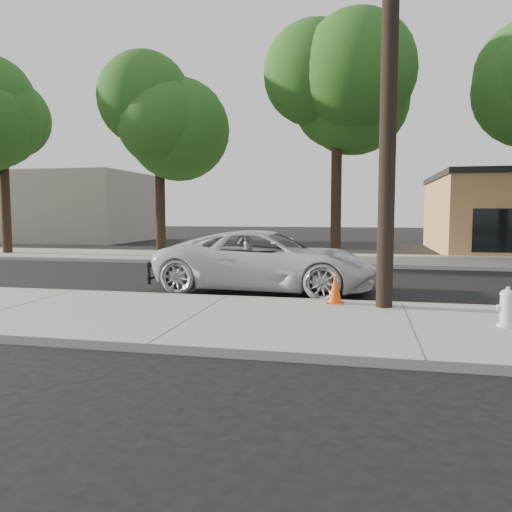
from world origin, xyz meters
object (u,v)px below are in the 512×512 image
object	(u,v)px
fire_hydrant	(507,309)
traffic_cone	(335,288)
utility_pole	(389,84)
police_cruiser	(267,261)

from	to	relation	value
fire_hydrant	traffic_cone	bearing A→B (deg)	151.67
fire_hydrant	traffic_cone	world-z (taller)	traffic_cone
utility_pole	traffic_cone	distance (m)	4.35
police_cruiser	traffic_cone	world-z (taller)	police_cruiser
police_cruiser	fire_hydrant	world-z (taller)	police_cruiser
traffic_cone	police_cruiser	bearing A→B (deg)	130.37
utility_pole	traffic_cone	world-z (taller)	utility_pole
police_cruiser	traffic_cone	size ratio (longest dim) A/B	8.75
utility_pole	fire_hydrant	distance (m)	4.90
police_cruiser	traffic_cone	xyz separation A→B (m)	(1.97, -2.31, -0.34)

